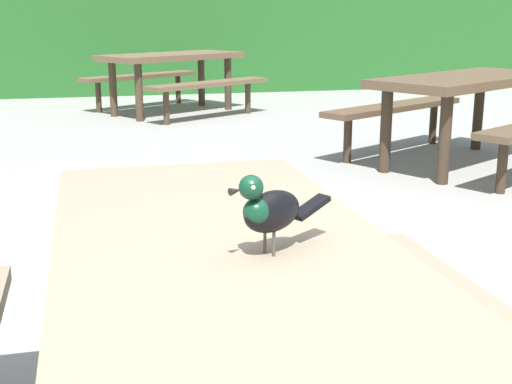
{
  "coord_description": "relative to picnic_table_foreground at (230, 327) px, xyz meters",
  "views": [
    {
      "loc": [
        -0.51,
        -1.21,
        1.25
      ],
      "look_at": [
        -0.16,
        0.31,
        0.84
      ],
      "focal_mm": 48.54,
      "sensor_mm": 36.0,
      "label": 1
    }
  ],
  "objects": [
    {
      "name": "picnic_table_mid_left",
      "position": [
        2.7,
        3.73,
        0.0
      ],
      "size": [
        2.32,
        2.31,
        0.74
      ],
      "color": "brown",
      "rests_on": "ground"
    },
    {
      "name": "bird_grackle",
      "position": [
        0.08,
        -0.05,
        0.29
      ],
      "size": [
        0.26,
        0.17,
        0.18
      ],
      "color": "black",
      "rests_on": "picnic_table_foreground"
    },
    {
      "name": "picnic_table_mid_right",
      "position": [
        0.7,
        7.33,
        0.0
      ],
      "size": [
        2.34,
        2.33,
        0.74
      ],
      "color": "brown",
      "rests_on": "ground"
    },
    {
      "name": "picnic_table_foreground",
      "position": [
        0.0,
        0.0,
        0.0
      ],
      "size": [
        1.7,
        1.81,
        0.74
      ],
      "color": "#84725B",
      "rests_on": "ground"
    },
    {
      "name": "hedge_wall",
      "position": [
        0.24,
        10.15,
        0.63
      ],
      "size": [
        28.0,
        1.73,
        2.36
      ],
      "primitive_type": "cube",
      "color": "#235B23",
      "rests_on": "ground"
    }
  ]
}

